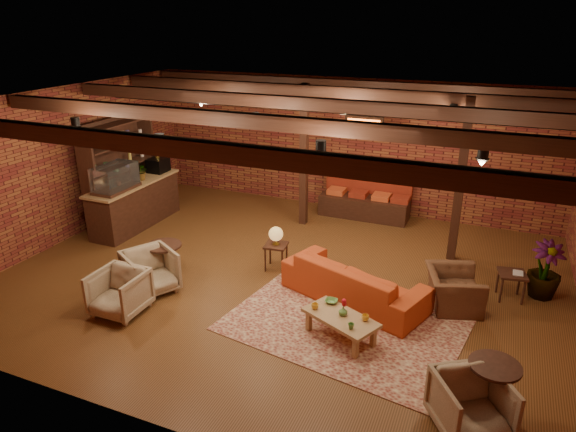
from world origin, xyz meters
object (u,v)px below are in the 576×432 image
at_px(sofa, 354,281).
at_px(round_table_right, 492,381).
at_px(coffee_table, 340,318).
at_px(armchair_b, 119,290).
at_px(side_table_lamp, 276,237).
at_px(armchair_far, 472,403).
at_px(round_table_left, 165,255).
at_px(side_table_book, 512,275).
at_px(armchair_a, 150,270).
at_px(plant_tall, 556,215).
at_px(armchair_right, 454,284).

xyz_separation_m(sofa, round_table_right, (2.25, -1.96, 0.12)).
distance_m(coffee_table, armchair_b, 3.58).
xyz_separation_m(side_table_lamp, armchair_far, (3.75, -2.90, -0.25)).
xyz_separation_m(round_table_left, round_table_right, (5.67, -1.40, 0.03)).
bearing_deg(side_table_book, armchair_far, -96.59).
distance_m(side_table_lamp, armchair_far, 4.75).
relative_size(side_table_lamp, round_table_right, 1.20).
distance_m(side_table_book, armchair_far, 3.45).
bearing_deg(armchair_b, armchair_far, -5.63).
bearing_deg(armchair_b, armchair_a, 87.37).
height_order(coffee_table, round_table_left, round_table_left).
bearing_deg(armchair_a, round_table_right, -68.85).
bearing_deg(sofa, side_table_book, -136.80).
xyz_separation_m(coffee_table, side_table_lamp, (-1.81, 1.71, 0.31)).
height_order(armchair_b, side_table_book, armchair_b).
height_order(side_table_lamp, round_table_right, side_table_lamp).
bearing_deg(plant_tall, coffee_table, -138.29).
height_order(side_table_book, armchair_far, armchair_far).
relative_size(sofa, coffee_table, 1.98).
bearing_deg(plant_tall, round_table_left, -163.09).
xyz_separation_m(sofa, armchair_a, (-3.37, -1.07, 0.05)).
bearing_deg(coffee_table, sofa, 95.60).
height_order(side_table_book, plant_tall, plant_tall).
bearing_deg(armchair_far, armchair_b, 141.61).
relative_size(coffee_table, armchair_right, 1.30).
xyz_separation_m(armchair_far, plant_tall, (0.90, 3.73, 1.11)).
xyz_separation_m(coffee_table, armchair_far, (1.94, -1.19, 0.05)).
bearing_deg(round_table_left, armchair_a, -83.97).
distance_m(sofa, side_table_book, 2.68).
relative_size(side_table_lamp, side_table_book, 1.65).
distance_m(armchair_b, armchair_far, 5.48).
relative_size(armchair_right, round_table_right, 1.35).
height_order(sofa, armchair_b, armchair_b).
height_order(armchair_a, armchair_right, armchair_right).
bearing_deg(coffee_table, armchair_right, 47.68).
height_order(side_table_book, round_table_right, round_table_right).
bearing_deg(round_table_left, plant_tall, 16.91).
bearing_deg(round_table_left, side_table_lamp, 32.89).
distance_m(armchair_b, armchair_right, 5.47).
xyz_separation_m(side_table_book, armchair_far, (-0.40, -3.42, -0.05)).
bearing_deg(armchair_right, side_table_book, -72.13).
relative_size(sofa, round_table_right, 3.47).
xyz_separation_m(side_table_lamp, round_table_right, (3.95, -2.52, -0.17)).
height_order(armchair_b, armchair_far, armchair_b).
bearing_deg(sofa, armchair_a, 37.07).
relative_size(sofa, armchair_right, 2.58).
height_order(armchair_a, armchair_b, armchair_a).
xyz_separation_m(coffee_table, armchair_a, (-3.48, 0.08, 0.07)).
bearing_deg(plant_tall, sofa, -154.99).
xyz_separation_m(coffee_table, plant_tall, (2.84, 2.53, 1.16)).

